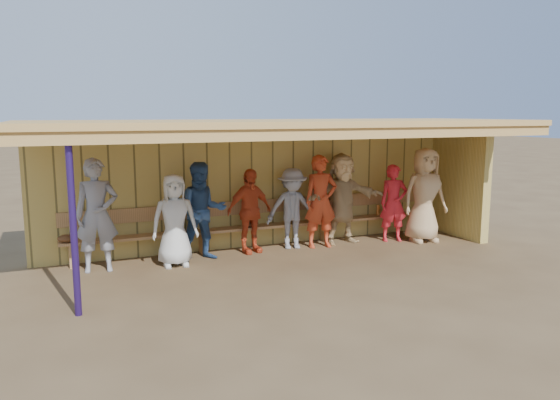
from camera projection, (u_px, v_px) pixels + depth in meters
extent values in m
plane|color=brown|center=(288.00, 260.00, 9.80)|extent=(90.00, 90.00, 0.00)
imported|color=gray|center=(97.00, 215.00, 9.01)|extent=(0.73, 0.51, 1.90)
imported|color=silver|center=(175.00, 220.00, 9.35)|extent=(0.81, 0.55, 1.60)
imported|color=#2D4C7C|center=(203.00, 211.00, 9.74)|extent=(0.90, 0.72, 1.77)
imported|color=#D24621|center=(249.00, 211.00, 10.25)|extent=(1.00, 0.58, 1.60)
imported|color=gray|center=(292.00, 209.00, 10.59)|extent=(1.11, 0.78, 1.57)
imported|color=tan|center=(342.00, 198.00, 10.98)|extent=(1.71, 0.55, 1.84)
imported|color=red|center=(394.00, 203.00, 11.19)|extent=(0.66, 0.52, 1.58)
imported|color=tan|center=(425.00, 195.00, 11.11)|extent=(1.01, 0.72, 1.93)
imported|color=#BF3E1E|center=(321.00, 201.00, 10.66)|extent=(0.70, 0.50, 1.82)
cube|color=tan|center=(261.00, 185.00, 10.84)|extent=(8.60, 0.20, 2.40)
cube|color=tan|center=(460.00, 180.00, 11.62)|extent=(0.20, 1.62, 2.40)
cube|color=tan|center=(288.00, 123.00, 9.41)|extent=(8.80, 3.20, 0.10)
cube|color=tan|center=(328.00, 134.00, 8.07)|extent=(8.80, 0.10, 0.18)
cube|color=tan|center=(50.00, 134.00, 7.98)|extent=(0.08, 3.00, 0.16)
cube|color=tan|center=(117.00, 134.00, 8.35)|extent=(0.08, 3.00, 0.16)
cube|color=tan|center=(179.00, 133.00, 8.71)|extent=(0.08, 3.00, 0.16)
cube|color=tan|center=(236.00, 132.00, 9.07)|extent=(0.08, 3.00, 0.16)
cube|color=tan|center=(288.00, 131.00, 9.43)|extent=(0.08, 3.00, 0.16)
cube|color=tan|center=(336.00, 130.00, 9.80)|extent=(0.08, 3.00, 0.16)
cube|color=tan|center=(381.00, 130.00, 10.16)|extent=(0.08, 3.00, 0.16)
cube|color=tan|center=(423.00, 129.00, 10.52)|extent=(0.08, 3.00, 0.16)
cube|color=tan|center=(462.00, 129.00, 10.89)|extent=(0.08, 3.00, 0.16)
cylinder|color=navy|center=(73.00, 226.00, 6.96)|extent=(0.09, 0.09, 2.40)
cube|color=tan|center=(266.00, 226.00, 10.70)|extent=(7.60, 0.32, 0.05)
cube|color=tan|center=(263.00, 206.00, 10.78)|extent=(7.60, 0.04, 0.26)
cube|color=tan|center=(71.00, 256.00, 9.36)|extent=(0.06, 0.29, 0.40)
cube|color=tan|center=(202.00, 243.00, 10.24)|extent=(0.06, 0.29, 0.40)
cube|color=tan|center=(324.00, 232.00, 11.23)|extent=(0.06, 0.29, 0.40)
cube|color=tan|center=(417.00, 223.00, 12.11)|extent=(0.06, 0.29, 0.40)
cylinder|color=#CA6217|center=(425.00, 216.00, 11.91)|extent=(0.13, 0.41, 0.80)
sphere|color=orange|center=(424.00, 232.00, 11.97)|extent=(0.08, 0.08, 0.08)
ellipsoid|color=#593319|center=(67.00, 238.00, 9.24)|extent=(0.30, 0.24, 0.14)
ellipsoid|color=#593319|center=(177.00, 229.00, 9.96)|extent=(0.30, 0.24, 0.14)
ellipsoid|color=#593319|center=(251.00, 223.00, 10.51)|extent=(0.30, 0.24, 0.14)
cylinder|color=#B0DA6D|center=(318.00, 215.00, 11.17)|extent=(0.07, 0.07, 0.22)
cylinder|color=orange|center=(378.00, 210.00, 11.72)|extent=(0.07, 0.07, 0.22)
cylinder|color=#90CD66|center=(429.00, 232.00, 11.64)|extent=(0.07, 0.07, 0.22)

